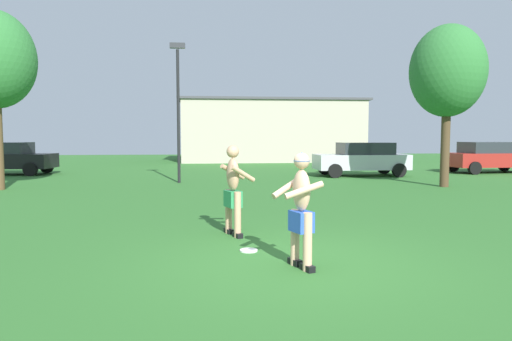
{
  "coord_description": "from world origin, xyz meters",
  "views": [
    {
      "loc": [
        -1.27,
        -6.59,
        1.91
      ],
      "look_at": [
        -0.39,
        1.96,
        1.25
      ],
      "focal_mm": 32.16,
      "sensor_mm": 36.0,
      "label": 1
    }
  ],
  "objects_px": {
    "player_with_cap": "(301,205)",
    "player_in_green": "(233,188)",
    "car_black_mid_lot": "(6,158)",
    "tree_right_field": "(448,72)",
    "frisbee": "(249,250)",
    "lamp_post": "(178,98)",
    "car_silver_near_post": "(362,158)",
    "car_red_far_end": "(490,157)"
  },
  "relations": [
    {
      "from": "player_in_green",
      "to": "car_silver_near_post",
      "type": "height_order",
      "value": "player_in_green"
    },
    {
      "from": "car_black_mid_lot",
      "to": "car_red_far_end",
      "type": "bearing_deg",
      "value": -3.25
    },
    {
      "from": "player_in_green",
      "to": "frisbee",
      "type": "bearing_deg",
      "value": -81.42
    },
    {
      "from": "frisbee",
      "to": "lamp_post",
      "type": "xyz_separation_m",
      "value": [
        -1.85,
        11.23,
        3.41
      ]
    },
    {
      "from": "frisbee",
      "to": "tree_right_field",
      "type": "height_order",
      "value": "tree_right_field"
    },
    {
      "from": "car_black_mid_lot",
      "to": "car_silver_near_post",
      "type": "bearing_deg",
      "value": -8.3
    },
    {
      "from": "car_silver_near_post",
      "to": "car_black_mid_lot",
      "type": "height_order",
      "value": "same"
    },
    {
      "from": "car_silver_near_post",
      "to": "car_red_far_end",
      "type": "distance_m",
      "value": 7.21
    },
    {
      "from": "car_red_far_end",
      "to": "tree_right_field",
      "type": "distance_m",
      "value": 8.82
    },
    {
      "from": "player_with_cap",
      "to": "tree_right_field",
      "type": "relative_size",
      "value": 0.28
    },
    {
      "from": "player_in_green",
      "to": "car_red_far_end",
      "type": "relative_size",
      "value": 0.39
    },
    {
      "from": "car_red_far_end",
      "to": "frisbee",
      "type": "bearing_deg",
      "value": -132.95
    },
    {
      "from": "car_black_mid_lot",
      "to": "lamp_post",
      "type": "height_order",
      "value": "lamp_post"
    },
    {
      "from": "player_with_cap",
      "to": "tree_right_field",
      "type": "height_order",
      "value": "tree_right_field"
    },
    {
      "from": "car_black_mid_lot",
      "to": "lamp_post",
      "type": "bearing_deg",
      "value": -29.21
    },
    {
      "from": "player_with_cap",
      "to": "lamp_post",
      "type": "xyz_separation_m",
      "value": [
        -2.51,
        12.26,
        2.51
      ]
    },
    {
      "from": "frisbee",
      "to": "car_black_mid_lot",
      "type": "bearing_deg",
      "value": 123.19
    },
    {
      "from": "player_in_green",
      "to": "car_black_mid_lot",
      "type": "relative_size",
      "value": 0.39
    },
    {
      "from": "car_black_mid_lot",
      "to": "tree_right_field",
      "type": "bearing_deg",
      "value": -21.4
    },
    {
      "from": "player_with_cap",
      "to": "car_red_far_end",
      "type": "xyz_separation_m",
      "value": [
        13.02,
        15.73,
        -0.09
      ]
    },
    {
      "from": "player_in_green",
      "to": "car_silver_near_post",
      "type": "distance_m",
      "value": 14.06
    },
    {
      "from": "player_with_cap",
      "to": "player_in_green",
      "type": "distance_m",
      "value": 2.43
    },
    {
      "from": "player_in_green",
      "to": "frisbee",
      "type": "xyz_separation_m",
      "value": [
        0.19,
        -1.24,
        -0.9
      ]
    },
    {
      "from": "car_silver_near_post",
      "to": "car_black_mid_lot",
      "type": "xyz_separation_m",
      "value": [
        -17.07,
        2.49,
        0.0
      ]
    },
    {
      "from": "frisbee",
      "to": "lamp_post",
      "type": "height_order",
      "value": "lamp_post"
    },
    {
      "from": "lamp_post",
      "to": "player_with_cap",
      "type": "bearing_deg",
      "value": -78.41
    },
    {
      "from": "player_in_green",
      "to": "car_black_mid_lot",
      "type": "xyz_separation_m",
      "value": [
        -10.32,
        14.83,
        -0.09
      ]
    },
    {
      "from": "player_in_green",
      "to": "player_with_cap",
      "type": "bearing_deg",
      "value": -69.5
    },
    {
      "from": "car_silver_near_post",
      "to": "car_red_far_end",
      "type": "bearing_deg",
      "value": 8.9
    },
    {
      "from": "car_red_far_end",
      "to": "tree_right_field",
      "type": "bearing_deg",
      "value": -133.4
    },
    {
      "from": "player_in_green",
      "to": "car_silver_near_post",
      "type": "relative_size",
      "value": 0.4
    },
    {
      "from": "frisbee",
      "to": "car_black_mid_lot",
      "type": "relative_size",
      "value": 0.07
    },
    {
      "from": "car_silver_near_post",
      "to": "tree_right_field",
      "type": "xyz_separation_m",
      "value": [
        1.53,
        -4.8,
        3.41
      ]
    },
    {
      "from": "frisbee",
      "to": "car_silver_near_post",
      "type": "height_order",
      "value": "car_silver_near_post"
    },
    {
      "from": "car_black_mid_lot",
      "to": "player_in_green",
      "type": "bearing_deg",
      "value": -55.16
    },
    {
      "from": "player_with_cap",
      "to": "lamp_post",
      "type": "distance_m",
      "value": 12.76
    },
    {
      "from": "player_in_green",
      "to": "car_silver_near_post",
      "type": "bearing_deg",
      "value": 61.35
    },
    {
      "from": "car_silver_near_post",
      "to": "lamp_post",
      "type": "height_order",
      "value": "lamp_post"
    },
    {
      "from": "player_with_cap",
      "to": "car_black_mid_lot",
      "type": "xyz_separation_m",
      "value": [
        -11.17,
        17.1,
        -0.09
      ]
    },
    {
      "from": "player_in_green",
      "to": "tree_right_field",
      "type": "bearing_deg",
      "value": 42.35
    },
    {
      "from": "player_with_cap",
      "to": "car_red_far_end",
      "type": "height_order",
      "value": "player_with_cap"
    },
    {
      "from": "frisbee",
      "to": "car_silver_near_post",
      "type": "distance_m",
      "value": 15.1
    }
  ]
}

